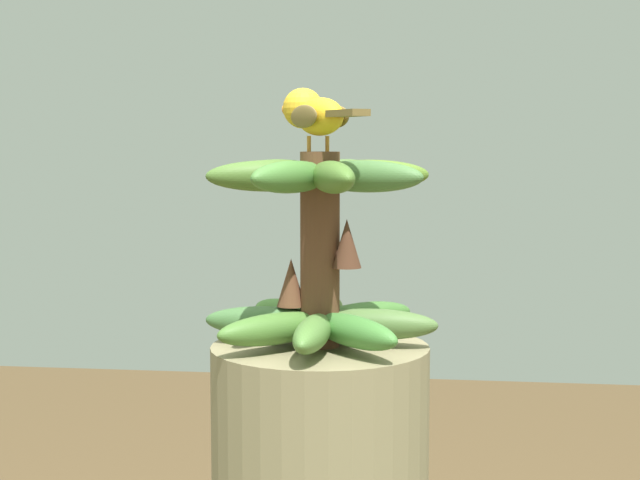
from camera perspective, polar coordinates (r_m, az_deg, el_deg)
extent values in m
cylinder|color=brown|center=(1.20, 0.00, -0.58)|extent=(0.05, 0.05, 0.24)
ellipsoid|color=#4C6E2A|center=(1.27, 0.49, -4.36)|extent=(0.16, 0.04, 0.04)
ellipsoid|color=#487E33|center=(1.26, -1.78, -4.45)|extent=(0.14, 0.14, 0.04)
ellipsoid|color=#406B37|center=(1.22, -3.11, -4.80)|extent=(0.04, 0.16, 0.04)
ellipsoid|color=#48742F|center=(1.17, -2.67, -5.25)|extent=(0.14, 0.14, 0.04)
ellipsoid|color=#4F7B36|center=(1.14, -0.54, -5.51)|extent=(0.16, 0.04, 0.04)
ellipsoid|color=#427E36|center=(1.16, 1.95, -5.40)|extent=(0.14, 0.14, 0.04)
ellipsoid|color=#4D6E37|center=(1.20, 3.17, -4.99)|extent=(0.04, 0.16, 0.04)
ellipsoid|color=#3F702F|center=(1.25, 2.50, -4.57)|extent=(0.14, 0.14, 0.04)
ellipsoid|color=#446F37|center=(1.16, 2.56, 3.77)|extent=(0.10, 0.16, 0.04)
ellipsoid|color=#517525|center=(1.20, 2.83, 3.84)|extent=(0.09, 0.16, 0.04)
ellipsoid|color=#4D7535|center=(1.24, 1.50, 3.90)|extent=(0.16, 0.10, 0.04)
ellipsoid|color=#477C33|center=(1.25, -0.62, 3.91)|extent=(0.16, 0.09, 0.04)
ellipsoid|color=#4D7F28|center=(1.22, -2.42, 3.87)|extent=(0.10, 0.16, 0.04)
ellipsoid|color=#476B2A|center=(1.18, -2.90, 3.80)|extent=(0.09, 0.16, 0.04)
ellipsoid|color=#437532|center=(1.14, -1.63, 3.74)|extent=(0.16, 0.10, 0.04)
ellipsoid|color=#476E2A|center=(1.13, 0.69, 3.72)|extent=(0.16, 0.09, 0.04)
cone|color=brown|center=(1.20, -1.74, -2.54)|extent=(0.04, 0.04, 0.06)
cone|color=#4C2D1E|center=(1.18, 1.59, -0.20)|extent=(0.04, 0.04, 0.06)
cylinder|color=#C68933|center=(1.20, 0.43, 5.69)|extent=(0.01, 0.01, 0.02)
cylinder|color=#C68933|center=(1.19, -0.69, 5.69)|extent=(0.01, 0.00, 0.02)
ellipsoid|color=gold|center=(1.19, -0.13, 7.27)|extent=(0.10, 0.09, 0.05)
ellipsoid|color=brown|center=(1.20, 0.91, 7.26)|extent=(0.06, 0.05, 0.03)
ellipsoid|color=brown|center=(1.18, -0.97, 7.29)|extent=(0.06, 0.05, 0.03)
cube|color=brown|center=(1.13, 1.64, 7.48)|extent=(0.07, 0.06, 0.01)
sphere|color=gold|center=(1.23, -1.01, 7.77)|extent=(0.05, 0.05, 0.05)
sphere|color=black|center=(1.23, -1.96, 7.95)|extent=(0.01, 0.01, 0.01)
cone|color=orange|center=(1.26, -1.66, 7.72)|extent=(0.03, 0.03, 0.02)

